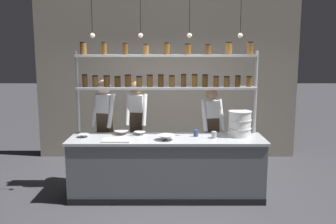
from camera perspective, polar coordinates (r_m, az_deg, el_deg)
The scene contains 16 objects.
ground_plane at distance 5.93m, azimuth -0.43°, elevation -12.64°, with size 40.00×40.00×0.00m, color #3D3D42.
back_wall at distance 7.74m, azimuth -0.39°, elevation 5.01°, with size 5.35×0.12×3.27m, color #9E9384.
prep_counter at distance 5.77m, azimuth -0.44°, elevation -8.41°, with size 2.95×0.76×0.92m.
spice_shelf_unit at distance 5.84m, azimuth -0.51°, elevation 5.63°, with size 2.83×0.28×2.35m.
chef_left at distance 6.27m, azimuth -9.84°, elevation -1.82°, with size 0.42×0.35×1.75m.
chef_center at distance 6.47m, azimuth -4.97°, elevation -1.65°, with size 0.39×0.32×1.71m.
chef_right at distance 6.24m, azimuth 6.40°, elevation -2.56°, with size 0.40×0.33×1.63m.
container_stack at distance 5.82m, azimuth 10.65°, elevation -1.73°, with size 0.35×0.35×0.39m.
cutting_board at distance 5.49m, azimuth -8.09°, elevation -4.30°, with size 0.40×0.26×0.02m.
prep_bowl_near_left at distance 5.86m, azimuth -4.58°, elevation -3.24°, with size 0.18×0.18×0.05m.
prep_bowl_center_front at distance 5.51m, azimuth -0.51°, elevation -3.90°, with size 0.27×0.27×0.08m.
prep_bowl_center_back at distance 5.82m, azimuth -12.95°, elevation -3.55°, with size 0.18×0.18×0.05m.
prep_bowl_near_right at distance 5.91m, azimuth -7.35°, elevation -3.13°, with size 0.22×0.22×0.06m.
serving_cup_front at distance 5.66m, azimuth 6.80°, elevation -3.46°, with size 0.08×0.08×0.10m.
serving_cup_by_board at distance 5.74m, azimuth 4.05°, elevation -3.23°, with size 0.07×0.07×0.10m.
pendant_light_row at distance 5.50m, azimuth -0.60°, elevation 12.09°, with size 2.20×0.07×0.82m.
Camera 1 is at (0.02, -5.50, 2.22)m, focal length 40.00 mm.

